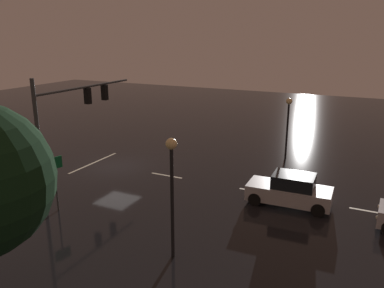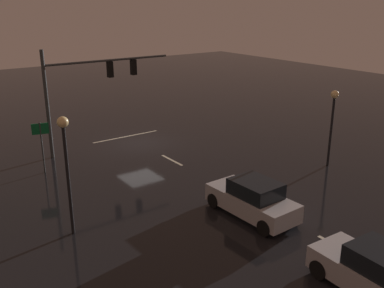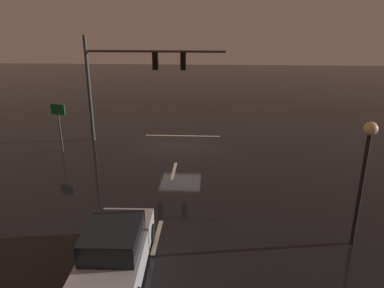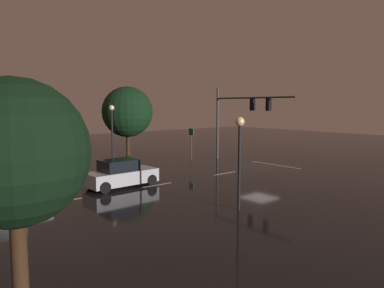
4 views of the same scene
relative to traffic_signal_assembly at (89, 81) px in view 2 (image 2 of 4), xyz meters
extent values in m
plane|color=black|center=(-2.92, 0.70, -4.40)|extent=(80.00, 80.00, 0.00)
cylinder|color=#383A3D|center=(2.73, 0.01, -1.15)|extent=(0.22, 0.22, 6.50)
cylinder|color=#383A3D|center=(-1.42, 0.01, 1.18)|extent=(8.30, 0.14, 0.14)
cube|color=black|center=(-1.42, 0.01, 0.61)|extent=(0.32, 0.36, 1.00)
sphere|color=black|center=(-1.42, -0.18, 0.93)|extent=(0.20, 0.20, 0.20)
sphere|color=black|center=(-1.42, -0.18, 0.61)|extent=(0.20, 0.20, 0.20)
sphere|color=#19F24C|center=(-1.42, -0.18, 0.29)|extent=(0.20, 0.20, 0.20)
cube|color=black|center=(-3.08, 0.01, 0.61)|extent=(0.32, 0.36, 1.00)
sphere|color=black|center=(-3.08, -0.18, 0.93)|extent=(0.20, 0.20, 0.20)
sphere|color=black|center=(-3.08, -0.18, 0.61)|extent=(0.20, 0.20, 0.20)
sphere|color=#19F24C|center=(-3.08, -0.18, 0.29)|extent=(0.20, 0.20, 0.20)
cube|color=beige|center=(-2.92, 4.70, -4.40)|extent=(0.16, 2.20, 0.01)
cube|color=beige|center=(-2.92, 10.70, -4.40)|extent=(0.16, 2.20, 0.01)
cube|color=beige|center=(-2.92, 16.70, -4.40)|extent=(0.16, 2.20, 0.01)
cube|color=beige|center=(-2.92, -1.19, -4.40)|extent=(5.00, 0.16, 0.01)
cube|color=#B7B7BC|center=(-1.96, 12.63, -3.78)|extent=(1.92, 4.35, 0.80)
cube|color=black|center=(-1.96, 12.83, -3.04)|extent=(1.66, 2.15, 0.68)
cylinder|color=black|center=(-1.07, 11.06, -4.06)|extent=(0.24, 0.69, 0.68)
cylinder|color=black|center=(-2.75, 11.01, -4.06)|extent=(0.24, 0.69, 0.68)
cylinder|color=black|center=(-1.16, 14.26, -4.06)|extent=(0.24, 0.69, 0.68)
cylinder|color=black|center=(-2.84, 14.21, -4.06)|extent=(0.24, 0.69, 0.68)
sphere|color=#F9EFC6|center=(-1.25, 10.53, -3.73)|extent=(0.20, 0.20, 0.20)
sphere|color=#F9EFC6|center=(-2.55, 10.49, -3.73)|extent=(0.20, 0.20, 0.20)
cube|color=#B7B7BC|center=(-1.40, 19.05, -3.78)|extent=(1.99, 4.38, 0.80)
cylinder|color=black|center=(-0.63, 17.41, -4.06)|extent=(0.25, 0.69, 0.68)
cylinder|color=black|center=(-2.31, 17.49, -4.06)|extent=(0.25, 0.69, 0.68)
sphere|color=#F9EFC6|center=(-0.84, 16.90, -3.73)|extent=(0.20, 0.20, 0.20)
sphere|color=#F9EFC6|center=(-2.14, 16.96, -3.73)|extent=(0.20, 0.20, 0.20)
cylinder|color=black|center=(-9.80, 10.72, -2.39)|extent=(0.14, 0.14, 4.02)
sphere|color=#F9D88C|center=(-9.80, 10.72, -0.20)|extent=(0.44, 0.44, 0.44)
cylinder|color=black|center=(5.11, 9.53, -2.11)|extent=(0.14, 0.14, 4.58)
sphere|color=#F9D88C|center=(5.11, 9.53, 0.36)|extent=(0.44, 0.44, 0.44)
cylinder|color=#383A3D|center=(3.90, 2.19, -2.96)|extent=(0.09, 0.09, 2.89)
cube|color=#0F6033|center=(3.90, 2.19, -1.86)|extent=(0.89, 0.27, 0.60)
camera|label=1|loc=(17.11, 16.20, 4.24)|focal=35.92mm
camera|label=2|loc=(10.39, 25.25, 4.73)|focal=40.62mm
camera|label=3|loc=(-4.81, 22.01, 3.13)|focal=34.35mm
camera|label=4|loc=(-21.20, 23.22, 0.57)|focal=33.66mm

